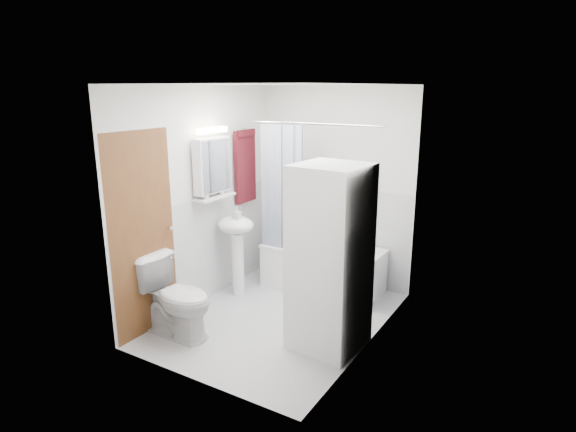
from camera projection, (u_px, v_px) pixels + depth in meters
The scene contains 20 objects.
floor at pixel (279, 318), 5.10m from camera, with size 2.60×2.60×0.00m, color silver.
room_walls at pixel (278, 181), 4.72m from camera, with size 2.60×2.60×2.60m.
wainscot at pixel (293, 257), 5.19m from camera, with size 1.98×2.58×2.58m.
door at pixel (170, 228), 4.86m from camera, with size 0.05×2.00×2.00m.
bathtub at pixel (323, 266), 5.76m from camera, with size 1.40×0.67×0.54m.
tub_spout at pixel (351, 217), 5.79m from camera, with size 0.04×0.04×0.12m, color silver.
curtain_rod at pixel (314, 124), 5.09m from camera, with size 0.02×0.02×1.58m, color silver.
shower_curtain at pixel (281, 189), 5.49m from camera, with size 0.55×0.02×1.45m.
sink at pixel (236, 237), 5.53m from camera, with size 0.44×0.37×1.04m.
medicine_cabinet at pixel (212, 164), 5.23m from camera, with size 0.13×0.50×0.71m.
shelf at pixel (215, 197), 5.31m from camera, with size 0.18×0.54×0.03m, color silver.
shower_caddy at pixel (355, 194), 5.68m from camera, with size 0.22×0.06×0.02m, color silver.
towel at pixel (245, 165), 5.81m from camera, with size 0.07×0.37×0.89m.
washer_dryer at pixel (330, 259), 4.37m from camera, with size 0.66×0.65×1.73m.
toilet at pixel (176, 298), 4.68m from camera, with size 0.45×0.80×0.78m, color white.
soap_pump at pixel (237, 218), 5.41m from camera, with size 0.08×0.17×0.08m, color gray.
shelf_bottle at pixel (206, 195), 5.18m from camera, with size 0.07×0.18×0.07m, color gray.
shelf_cup at pixel (221, 189), 5.40m from camera, with size 0.10×0.09×0.10m, color gray.
shampoo_a at pixel (359, 188), 5.64m from camera, with size 0.13×0.17×0.13m, color gray.
shampoo_b at pixel (369, 192), 5.59m from camera, with size 0.08×0.21×0.08m, color #2B5EAD.
Camera 1 is at (2.47, -3.94, 2.38)m, focal length 30.00 mm.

